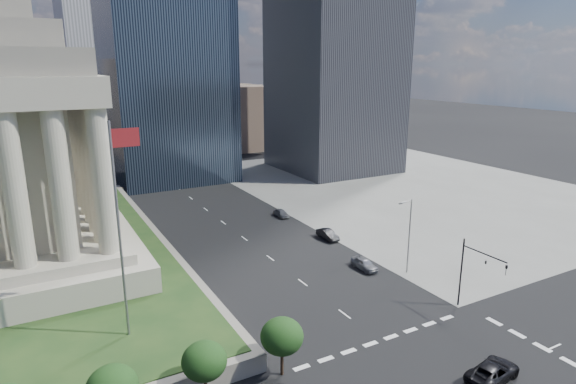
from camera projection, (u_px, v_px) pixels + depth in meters
ground at (159, 174)px, 120.30m from camera, size 500.00×500.00×0.00m
sidewalk_ne at (409, 186)px, 107.93m from camera, size 68.00×90.00×0.03m
flagpole at (120, 220)px, 42.43m from camera, size 2.52×0.24×20.00m
midrise_glass at (164, 48)px, 109.31m from camera, size 26.00×26.00×60.00m
building_filler_ne at (231, 116)px, 158.07m from camera, size 20.00×30.00×20.00m
building_filler_nw at (14, 113)px, 128.08m from camera, size 24.00×30.00×28.00m
traffic_signal_ne at (475, 268)px, 51.76m from camera, size 0.30×5.74×8.00m
street_lamp_north at (408, 232)px, 61.61m from camera, size 2.13×0.22×10.00m
pickup_truck at (493, 371)px, 41.53m from camera, size 6.03×3.53×1.58m
parked_sedan_near at (364, 264)px, 64.04m from camera, size 1.81×4.44×1.51m
parked_sedan_mid at (328, 234)px, 75.11m from camera, size 4.52×1.61×1.48m
parked_sedan_far at (281, 213)px, 86.06m from camera, size 1.71×4.06×1.37m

